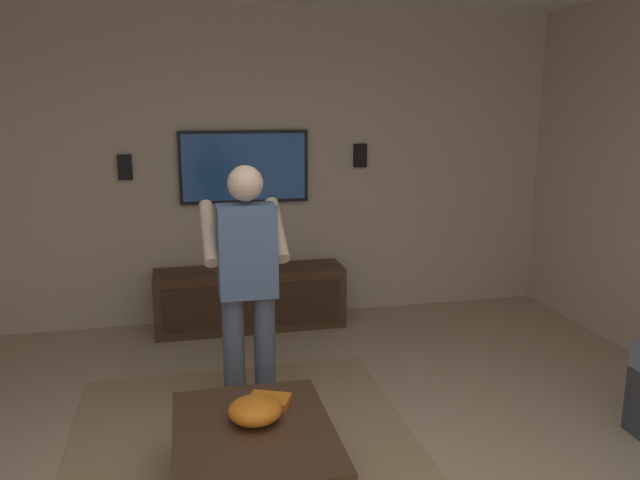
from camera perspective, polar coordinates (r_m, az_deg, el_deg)
name	(u,v)px	position (r m, az deg, el deg)	size (l,w,h in m)	color
wall_back_tv	(230,167)	(5.78, -8.29, 6.68)	(0.10, 6.43, 2.89)	#BCA893
area_rug	(251,476)	(3.64, -6.41, -20.79)	(2.87, 2.07, 0.01)	#9E8460
coffee_table	(254,447)	(3.32, -6.11, -18.45)	(1.00, 0.80, 0.40)	#422B1C
media_console	(250,298)	(5.69, -6.44, -5.37)	(0.45, 1.70, 0.55)	#422B1C
tv	(244,167)	(5.69, -7.00, 6.71)	(0.05, 1.17, 0.66)	black
person_standing	(247,278)	(3.92, -6.72, -3.46)	(0.53, 0.54, 1.64)	#4C5166
bowl	(255,410)	(3.30, -6.01, -15.35)	(0.28, 0.28, 0.13)	orange
remote_white	(260,398)	(3.53, -5.59, -14.31)	(0.15, 0.04, 0.02)	white
book	(269,400)	(3.49, -4.72, -14.52)	(0.22, 0.16, 0.04)	orange
vase_round	(244,257)	(5.62, -7.03, -1.54)	(0.22, 0.22, 0.22)	gold
wall_speaker_left	(360,155)	(5.92, 3.72, 7.79)	(0.06, 0.12, 0.22)	black
wall_speaker_right	(125,167)	(5.69, -17.54, 6.42)	(0.06, 0.12, 0.22)	black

